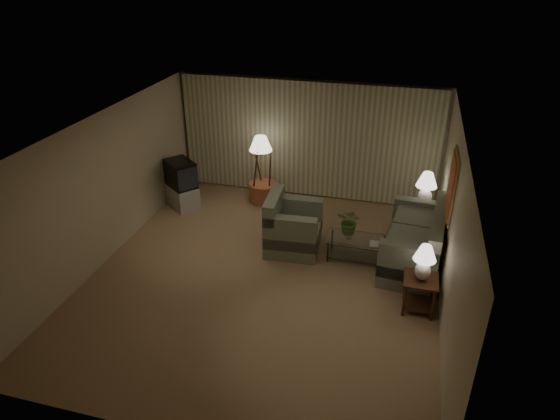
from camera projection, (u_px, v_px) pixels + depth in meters
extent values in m
plane|color=#9C7856|center=(265.00, 274.00, 8.95)|extent=(7.00, 7.00, 0.00)
cube|color=beige|center=(308.00, 139.00, 11.31)|extent=(6.00, 0.04, 2.70)
cube|color=beige|center=(105.00, 188.00, 9.00)|extent=(0.04, 7.00, 2.70)
cube|color=beige|center=(452.00, 231.00, 7.63)|extent=(0.04, 7.00, 2.70)
cube|color=white|center=(263.00, 130.00, 7.69)|extent=(6.00, 7.00, 0.04)
cube|color=beige|center=(307.00, 140.00, 11.24)|extent=(5.85, 0.12, 2.65)
cube|color=#BB8441|center=(452.00, 186.00, 8.14)|extent=(0.03, 0.90, 1.10)
cube|color=#9C2D1C|center=(451.00, 186.00, 8.14)|extent=(0.02, 0.80, 1.00)
cube|color=gray|center=(411.00, 252.00, 9.16)|extent=(2.13, 1.31, 0.46)
cube|color=gray|center=(293.00, 238.00, 9.62)|extent=(1.18, 1.13, 0.46)
cube|color=#331B0D|center=(421.00, 280.00, 7.81)|extent=(0.53, 0.53, 0.04)
cube|color=#331B0D|center=(417.00, 303.00, 8.03)|extent=(0.45, 0.45, 0.02)
cylinder|color=#331B0D|center=(404.00, 301.00, 7.82)|extent=(0.05, 0.05, 0.56)
cylinder|color=#331B0D|center=(405.00, 285.00, 8.19)|extent=(0.05, 0.05, 0.56)
cylinder|color=#331B0D|center=(433.00, 306.00, 7.72)|extent=(0.05, 0.05, 0.56)
cylinder|color=#331B0D|center=(433.00, 289.00, 8.09)|extent=(0.05, 0.05, 0.56)
cube|color=#331B0D|center=(423.00, 206.00, 10.04)|extent=(0.54, 0.46, 0.04)
cube|color=#331B0D|center=(420.00, 226.00, 10.25)|extent=(0.46, 0.39, 0.02)
cylinder|color=#331B0D|center=(410.00, 222.00, 10.07)|extent=(0.05, 0.05, 0.56)
cylinder|color=#331B0D|center=(410.00, 214.00, 10.38)|extent=(0.05, 0.05, 0.56)
cylinder|color=#331B0D|center=(432.00, 225.00, 9.97)|extent=(0.05, 0.05, 0.56)
cylinder|color=#331B0D|center=(432.00, 217.00, 10.28)|extent=(0.05, 0.05, 0.56)
ellipsoid|color=white|center=(423.00, 271.00, 7.73)|extent=(0.25, 0.25, 0.31)
cylinder|color=white|center=(424.00, 260.00, 7.64)|extent=(0.03, 0.03, 0.07)
cone|color=beige|center=(426.00, 253.00, 7.58)|extent=(0.35, 0.35, 0.25)
ellipsoid|color=white|center=(425.00, 197.00, 9.94)|extent=(0.29, 0.29, 0.36)
cylinder|color=white|center=(426.00, 187.00, 9.84)|extent=(0.03, 0.03, 0.08)
cone|color=beige|center=(427.00, 179.00, 9.76)|extent=(0.42, 0.42, 0.29)
cube|color=silver|center=(357.00, 240.00, 9.23)|extent=(1.13, 0.61, 0.02)
cube|color=silver|center=(356.00, 254.00, 9.37)|extent=(1.05, 0.53, 0.01)
cylinder|color=#403119|center=(328.00, 252.00, 9.23)|extent=(0.04, 0.04, 0.40)
cylinder|color=#403119|center=(332.00, 239.00, 9.64)|extent=(0.04, 0.04, 0.40)
cylinder|color=#403119|center=(382.00, 260.00, 9.01)|extent=(0.04, 0.04, 0.40)
cylinder|color=#403119|center=(384.00, 246.00, 9.41)|extent=(0.04, 0.04, 0.40)
cube|color=#AFAFB2|center=(183.00, 196.00, 11.20)|extent=(1.27, 1.27, 0.50)
cube|color=black|center=(180.00, 174.00, 10.95)|extent=(1.17, 1.17, 0.59)
cylinder|color=#331B0D|center=(261.00, 151.00, 10.97)|extent=(0.04, 0.04, 0.23)
cone|color=beige|center=(261.00, 143.00, 10.88)|extent=(0.51, 0.51, 0.32)
cylinder|color=#AB6439|center=(264.00, 192.00, 11.46)|extent=(0.81, 0.81, 0.43)
imported|color=white|center=(349.00, 234.00, 9.22)|extent=(0.18, 0.18, 0.16)
imported|color=#537B36|center=(350.00, 219.00, 9.06)|extent=(0.56, 0.52, 0.51)
imported|color=olive|center=(370.00, 243.00, 9.08)|extent=(0.18, 0.23, 0.02)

